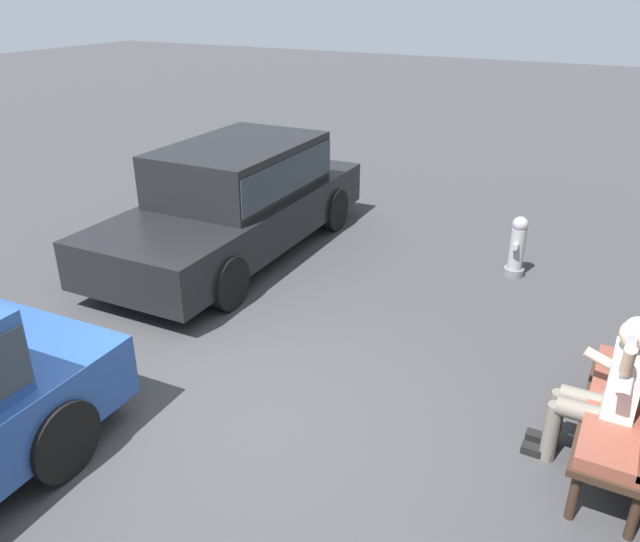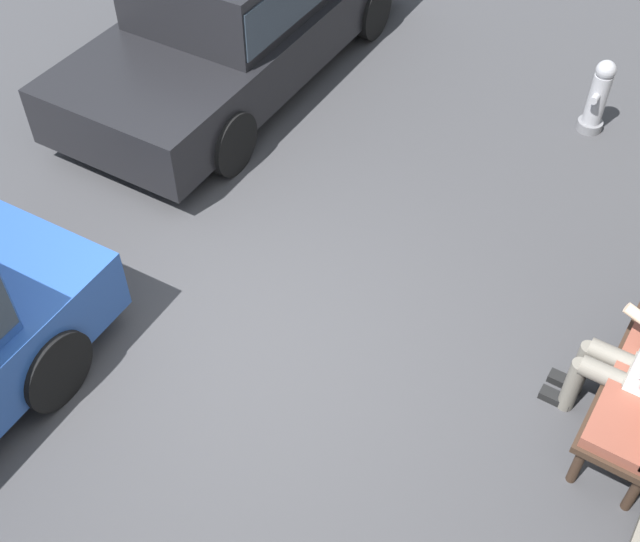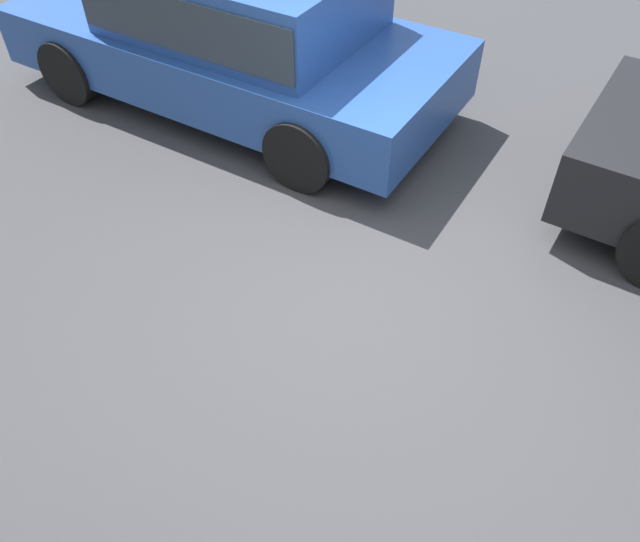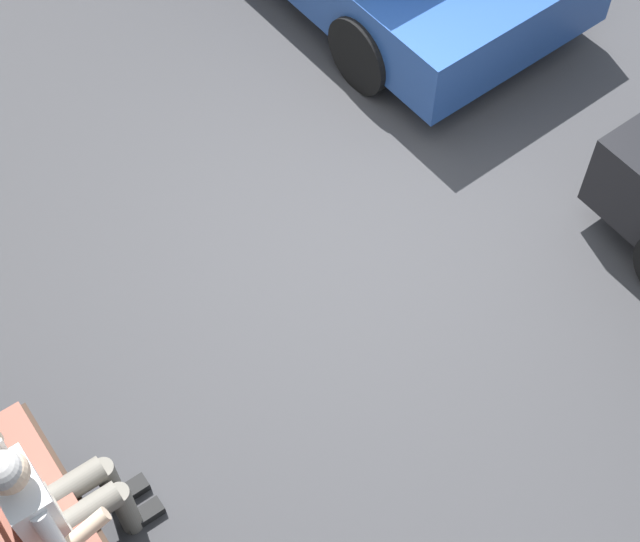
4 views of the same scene
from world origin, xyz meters
TOP-DOWN VIEW (x-y plane):
  - ground_plane at (0.00, 0.00)m, footprint 60.00×60.00m
  - person_on_phone at (-0.92, 2.67)m, footprint 0.73×0.74m
  - parked_car_near at (-3.24, -2.30)m, footprint 4.71×1.97m
  - fire_hydrant at (-4.24, 1.34)m, footprint 0.38×0.26m

SIDE VIEW (x-z plane):
  - ground_plane at x=0.00m, z-range 0.00..0.00m
  - fire_hydrant at x=-4.24m, z-range -0.01..0.80m
  - person_on_phone at x=-0.92m, z-range 0.04..1.40m
  - parked_car_near at x=-3.24m, z-range 0.06..1.60m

